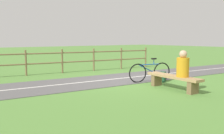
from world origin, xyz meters
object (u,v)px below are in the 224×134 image
bench (173,79)px  person_seated (183,66)px  bicycle (150,72)px  backpack (162,77)px

bench → person_seated: (-0.36, 0.02, 0.48)m
bicycle → person_seated: bearing=92.1°
backpack → bicycle: bearing=57.9°
person_seated → backpack: 1.81m
person_seated → bicycle: 1.85m
person_seated → bicycle: bearing=-9.6°
person_seated → bicycle: person_seated is taller
bench → bicycle: bearing=-12.0°
bicycle → backpack: bicycle is taller
bicycle → backpack: size_ratio=4.60×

